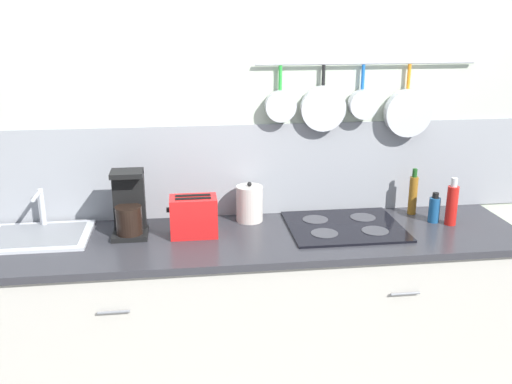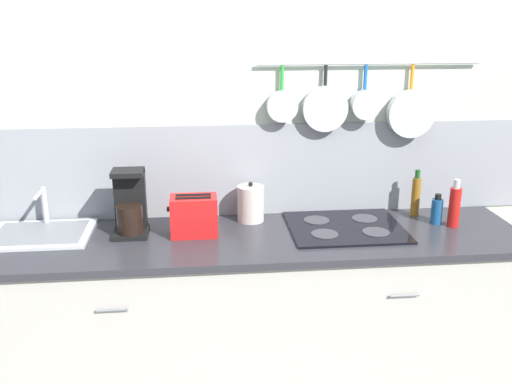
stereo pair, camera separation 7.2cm
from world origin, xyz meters
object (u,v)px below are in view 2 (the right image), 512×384
object	(u,v)px
coffee_maker	(130,208)
toaster	(194,216)
bottle_sesame_oil	(416,195)
bottle_dish_soap	(437,211)
bottle_cooking_wine	(455,206)
kettle	(251,203)

from	to	relation	value
coffee_maker	toaster	xyz separation A→B (m)	(0.31, -0.05, -0.03)
toaster	bottle_sesame_oil	bearing A→B (deg)	8.03
toaster	bottle_sesame_oil	xyz separation A→B (m)	(1.20, 0.17, 0.01)
bottle_sesame_oil	bottle_dish_soap	distance (m)	0.16
bottle_dish_soap	bottle_cooking_wine	distance (m)	0.09
kettle	bottle_sesame_oil	xyz separation A→B (m)	(0.90, -0.01, 0.02)
coffee_maker	bottle_cooking_wine	world-z (taller)	coffee_maker
kettle	bottle_dish_soap	size ratio (longest dim) A/B	1.33
coffee_maker	bottle_sesame_oil	size ratio (longest dim) A/B	1.29
bottle_sesame_oil	bottle_dish_soap	xyz separation A→B (m)	(0.06, -0.14, -0.04)
coffee_maker	bottle_cooking_wine	size ratio (longest dim) A/B	1.31
coffee_maker	bottle_dish_soap	bearing A→B (deg)	-0.69
coffee_maker	kettle	distance (m)	0.63
bottle_cooking_wine	kettle	bearing A→B (deg)	169.41
bottle_sesame_oil	bottle_dish_soap	bearing A→B (deg)	-64.89
kettle	bottle_cooking_wine	bearing A→B (deg)	-10.59
bottle_sesame_oil	bottle_cooking_wine	bearing A→B (deg)	-54.00
bottle_cooking_wine	bottle_sesame_oil	bearing A→B (deg)	126.00
kettle	bottle_cooking_wine	distance (m)	1.05
bottle_dish_soap	coffee_maker	bearing A→B (deg)	179.31
toaster	bottle_sesame_oil	size ratio (longest dim) A/B	0.96
kettle	toaster	bearing A→B (deg)	-149.50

